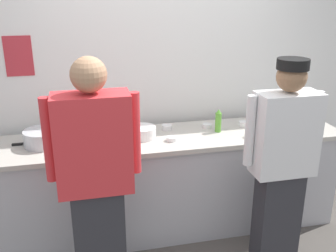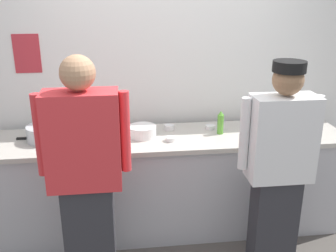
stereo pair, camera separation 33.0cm
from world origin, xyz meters
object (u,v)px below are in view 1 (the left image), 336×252
object	(u,v)px
mixing_bowl_steel	(43,138)
sheet_tray	(279,126)
chef_center	(282,161)
chefs_knife	(26,144)
ramekin_yellow_sauce	(207,125)
ramekin_red_sauce	(172,139)
plate_stack_front	(97,139)
plate_stack_rear	(142,132)
chef_near_left	(96,178)
squeeze_bottle_primary	(218,121)
deli_cup	(254,132)
ramekin_orange_sauce	(167,127)
ramekin_green_sauce	(244,124)

from	to	relation	value
mixing_bowl_steel	sheet_tray	bearing A→B (deg)	-1.18
chef_center	chefs_knife	world-z (taller)	chef_center
ramekin_yellow_sauce	ramekin_red_sauce	world-z (taller)	same
plate_stack_front	plate_stack_rear	bearing A→B (deg)	2.40
chef_near_left	plate_stack_front	world-z (taller)	chef_near_left
squeeze_bottle_primary	plate_stack_front	bearing A→B (deg)	-179.60
chef_center	deli_cup	size ratio (longest dim) A/B	18.52
chef_center	plate_stack_front	distance (m)	1.50
ramekin_orange_sauce	ramekin_red_sauce	distance (m)	0.27
squeeze_bottle_primary	ramekin_green_sauce	distance (m)	0.31
ramekin_orange_sauce	deli_cup	world-z (taller)	deli_cup
chef_center	squeeze_bottle_primary	distance (m)	0.73
ramekin_green_sauce	deli_cup	world-z (taller)	deli_cup
ramekin_yellow_sauce	ramekin_orange_sauce	bearing A→B (deg)	175.89
plate_stack_rear	ramekin_green_sauce	world-z (taller)	plate_stack_rear
deli_cup	chef_center	bearing A→B (deg)	-87.47
plate_stack_front	ramekin_green_sauce	xyz separation A→B (m)	(1.36, 0.10, -0.00)
plate_stack_front	ramekin_green_sauce	distance (m)	1.36
chef_near_left	mixing_bowl_steel	world-z (taller)	chef_near_left
ramekin_green_sauce	chefs_knife	world-z (taller)	ramekin_green_sauce
squeeze_bottle_primary	ramekin_red_sauce	bearing A→B (deg)	-164.97
ramekin_green_sauce	ramekin_yellow_sauce	world-z (taller)	ramekin_green_sauce
deli_cup	chefs_knife	distance (m)	1.91
sheet_tray	chefs_knife	size ratio (longest dim) A/B	1.63
ramekin_green_sauce	ramekin_red_sauce	world-z (taller)	ramekin_green_sauce
sheet_tray	plate_stack_rear	bearing A→B (deg)	178.71
chef_near_left	ramekin_red_sauce	distance (m)	0.88
ramekin_green_sauce	chef_center	bearing A→B (deg)	-90.73
sheet_tray	deli_cup	xyz separation A→B (m)	(-0.33, -0.17, 0.03)
ramekin_green_sauce	deli_cup	size ratio (longest dim) A/B	1.06
chef_near_left	chef_center	bearing A→B (deg)	1.40
deli_cup	chefs_knife	xyz separation A→B (m)	(-1.89, 0.26, -0.04)
ramekin_red_sauce	chefs_knife	xyz separation A→B (m)	(-1.18, 0.19, -0.01)
plate_stack_rear	deli_cup	distance (m)	0.96
ramekin_green_sauce	chef_near_left	bearing A→B (deg)	-150.79
chef_near_left	ramekin_green_sauce	world-z (taller)	chef_near_left
squeeze_bottle_primary	ramekin_yellow_sauce	xyz separation A→B (m)	(-0.06, 0.12, -0.08)
chef_center	plate_stack_front	size ratio (longest dim) A/B	7.13
squeeze_bottle_primary	chefs_knife	size ratio (longest dim) A/B	0.76
mixing_bowl_steel	chef_near_left	bearing A→B (deg)	-62.20
ramekin_red_sauce	deli_cup	world-z (taller)	deli_cup
mixing_bowl_steel	ramekin_red_sauce	xyz separation A→B (m)	(1.04, -0.14, -0.04)
plate_stack_front	plate_stack_rear	world-z (taller)	plate_stack_rear
sheet_tray	mixing_bowl_steel	bearing A→B (deg)	178.82
chef_near_left	plate_stack_rear	xyz separation A→B (m)	(0.43, 0.70, 0.04)
squeeze_bottle_primary	chefs_knife	distance (m)	1.64
sheet_tray	ramekin_red_sauce	size ratio (longest dim) A/B	5.01
plate_stack_rear	ramekin_green_sauce	size ratio (longest dim) A/B	2.53
ramekin_green_sauce	deli_cup	distance (m)	0.28
plate_stack_front	ramekin_yellow_sauce	bearing A→B (deg)	7.44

